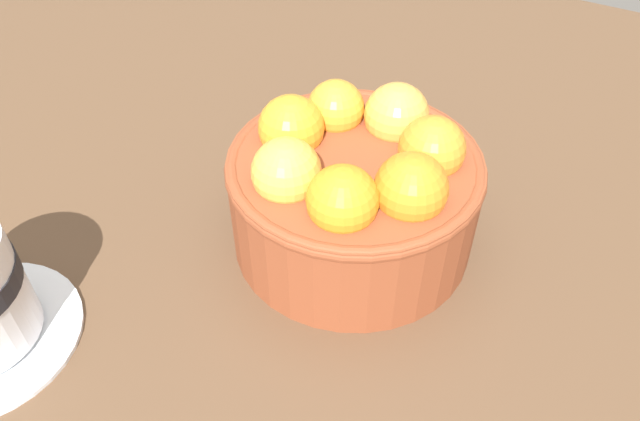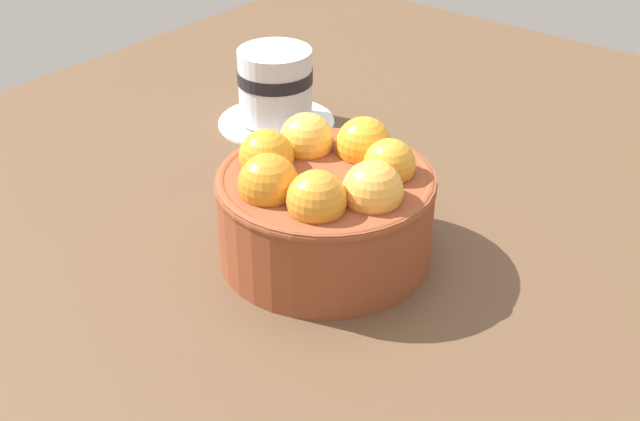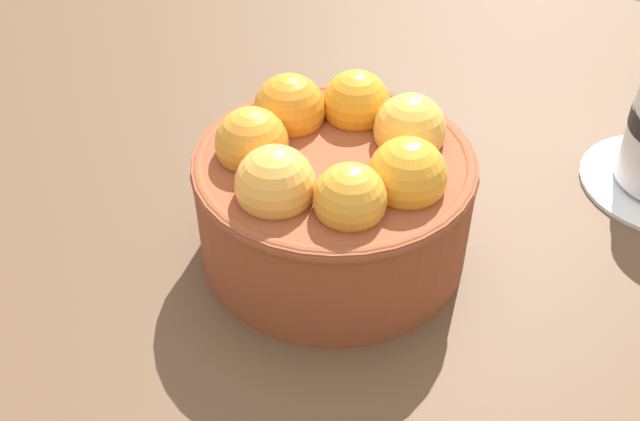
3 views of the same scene
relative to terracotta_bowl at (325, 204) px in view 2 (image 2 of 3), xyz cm
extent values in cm
cube|color=brown|center=(0.02, -0.01, -7.05)|extent=(112.37, 93.72, 4.84)
cylinder|color=brown|center=(0.02, -0.01, -1.15)|extent=(16.10, 16.10, 6.96)
torus|color=brown|center=(0.02, -0.01, 1.93)|extent=(16.30, 16.30, 1.00)
sphere|color=#F9AC46|center=(-0.58, -4.64, 3.06)|extent=(4.30, 4.30, 4.30)
sphere|color=gold|center=(3.26, -3.37, 3.06)|extent=(3.85, 3.85, 3.85)
sphere|color=orange|center=(4.67, 0.43, 3.06)|extent=(4.28, 4.28, 4.28)
sphere|color=#F6B847|center=(2.57, 3.89, 3.06)|extent=(4.21, 4.21, 4.21)
sphere|color=orange|center=(-1.44, 4.42, 3.06)|extent=(4.14, 4.14, 4.14)
sphere|color=orange|center=(-4.35, 1.60, 3.06)|extent=(4.32, 4.32, 4.32)
sphere|color=orange|center=(-3.97, -2.43, 3.06)|extent=(4.17, 4.17, 4.17)
cylinder|color=white|center=(15.21, 18.38, -4.33)|extent=(11.62, 11.62, 0.60)
cylinder|color=white|center=(15.21, 18.38, -0.47)|extent=(7.24, 7.24, 7.13)
cylinder|color=black|center=(15.21, 18.38, 0.49)|extent=(7.40, 7.40, 1.28)
camera|label=1|loc=(-12.86, 26.83, 26.00)|focal=34.33mm
camera|label=2|loc=(-42.45, -33.80, 32.58)|focal=47.99mm
camera|label=3|loc=(18.97, -28.27, 27.12)|focal=41.86mm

